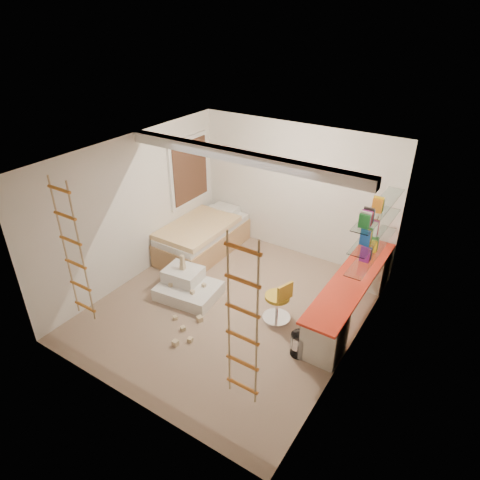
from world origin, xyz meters
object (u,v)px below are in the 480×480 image
Objects in this scene: swivel_chair at (278,306)px; play_platform at (187,286)px; desk at (350,295)px; bed at (203,237)px.

swivel_chair reaches higher than play_platform.
swivel_chair is at bearing 8.61° from play_platform.
desk reaches higher than play_platform.
bed is at bearing 154.78° from swivel_chair.
desk is at bearing 20.72° from play_platform.
swivel_chair is at bearing -25.22° from bed.
swivel_chair is (2.29, -1.08, -0.05)m from bed.
bed is at bearing 173.51° from desk.
bed is 1.49m from play_platform.
bed is 1.84× the size of play_platform.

